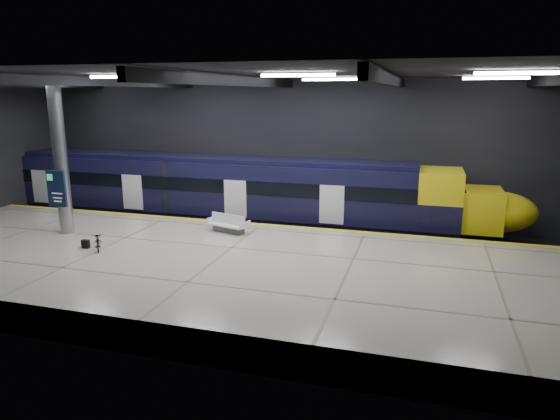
% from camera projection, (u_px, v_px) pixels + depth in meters
% --- Properties ---
extents(ground, '(30.00, 30.00, 0.00)m').
position_uv_depth(ground, '(241.00, 265.00, 21.66)').
color(ground, black).
rests_on(ground, ground).
extents(room_shell, '(30.10, 16.10, 8.05)m').
position_uv_depth(room_shell, '(238.00, 132.00, 20.34)').
color(room_shell, black).
rests_on(room_shell, ground).
extents(platform, '(30.00, 11.00, 1.10)m').
position_uv_depth(platform, '(218.00, 272.00, 19.20)').
color(platform, beige).
rests_on(platform, ground).
extents(safety_strip, '(30.00, 0.40, 0.01)m').
position_uv_depth(safety_strip, '(261.00, 225.00, 23.97)').
color(safety_strip, gold).
rests_on(safety_strip, platform).
extents(rails, '(30.00, 1.52, 0.16)m').
position_uv_depth(rails, '(277.00, 230.00, 26.77)').
color(rails, gray).
rests_on(rails, ground).
extents(train, '(29.40, 2.84, 3.79)m').
position_uv_depth(train, '(224.00, 191.00, 27.14)').
color(train, black).
rests_on(train, ground).
extents(bench, '(2.05, 1.28, 0.84)m').
position_uv_depth(bench, '(229.00, 226.00, 22.64)').
color(bench, '#595B60').
rests_on(bench, platform).
extents(bicycle, '(1.22, 1.40, 0.73)m').
position_uv_depth(bicycle, '(98.00, 241.00, 20.14)').
color(bicycle, '#99999E').
rests_on(bicycle, platform).
extents(pannier_bag, '(0.30, 0.18, 0.35)m').
position_uv_depth(pannier_bag, '(86.00, 244.00, 20.34)').
color(pannier_bag, black).
rests_on(pannier_bag, platform).
extents(info_column, '(0.90, 0.78, 6.90)m').
position_uv_depth(info_column, '(60.00, 159.00, 21.87)').
color(info_column, '#9EA0A5').
rests_on(info_column, platform).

